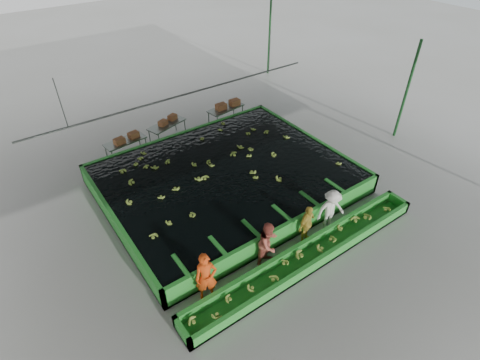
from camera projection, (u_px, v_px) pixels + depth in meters
ground at (247, 205)px, 15.42m from camera, size 80.00×80.00×0.00m
shed_roof at (249, 92)px, 12.37m from camera, size 20.00×22.00×0.04m
shed_posts at (248, 155)px, 13.90m from camera, size 20.00×22.00×5.00m
flotation_tank at (227, 179)px, 16.11m from camera, size 10.00×8.00×0.90m
tank_water at (226, 171)px, 15.87m from camera, size 9.70×7.70×0.00m
sorting_trough at (309, 256)px, 12.94m from camera, size 10.00×1.00×0.50m
cableway_rail at (182, 95)px, 16.82m from camera, size 0.08×0.08×14.00m
rail_hanger_left at (61, 104)px, 13.91m from camera, size 0.04×0.04×2.00m
rail_hanger_right at (270, 51)px, 18.51m from camera, size 0.04×0.04×2.00m
worker_a at (206, 277)px, 11.38m from camera, size 0.80×0.68×1.87m
worker_b at (269, 244)px, 12.53m from camera, size 1.03×0.90×1.79m
worker_c at (307, 224)px, 13.39m from camera, size 1.01×0.61×1.61m
worker_d at (331, 210)px, 13.91m from camera, size 1.26×0.94×1.73m
packing_table_left at (127, 148)px, 18.03m from camera, size 2.03×1.00×0.89m
packing_table_mid at (168, 132)px, 19.27m from camera, size 2.18×1.38×0.92m
packing_table_right at (226, 115)px, 20.66m from camera, size 2.16×1.12×0.94m
box_stack_left at (127, 140)px, 17.77m from camera, size 1.30×0.58×0.27m
box_stack_mid at (168, 122)px, 19.11m from camera, size 1.20×0.72×0.25m
box_stack_right at (228, 107)px, 20.42m from camera, size 1.44×0.40×0.31m
floating_bananas at (216, 162)px, 16.39m from camera, size 8.77×5.98×0.12m
trough_bananas at (309, 253)px, 12.85m from camera, size 8.54×0.57×0.11m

